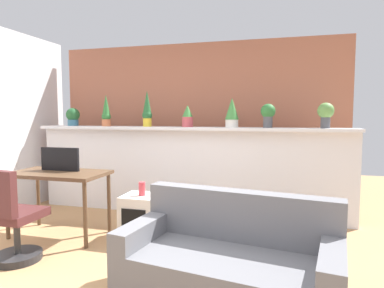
{
  "coord_description": "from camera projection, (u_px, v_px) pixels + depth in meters",
  "views": [
    {
      "loc": [
        1.29,
        -2.46,
        1.4
      ],
      "look_at": [
        0.29,
        1.24,
        1.07
      ],
      "focal_mm": 31.19,
      "sensor_mm": 36.0,
      "label": 1
    }
  ],
  "objects": [
    {
      "name": "ground_plane",
      "position": [
        121.0,
        281.0,
        2.82
      ],
      "size": [
        12.0,
        12.0,
        0.0
      ],
      "primitive_type": "plane",
      "color": "tan"
    },
    {
      "name": "potted_plant_6",
      "position": [
        326.0,
        113.0,
        4.13
      ],
      "size": [
        0.2,
        0.2,
        0.32
      ],
      "color": "#4C4C51",
      "rests_on": "plant_shelf"
    },
    {
      "name": "brick_wall_behind",
      "position": [
        197.0,
        125.0,
        5.21
      ],
      "size": [
        4.46,
        0.1,
        2.5
      ],
      "primitive_type": "cube",
      "color": "#AD664C",
      "rests_on": "ground"
    },
    {
      "name": "potted_plant_2",
      "position": [
        147.0,
        110.0,
        4.71
      ],
      "size": [
        0.14,
        0.14,
        0.51
      ],
      "color": "gold",
      "rests_on": "plant_shelf"
    },
    {
      "name": "tv_monitor",
      "position": [
        60.0,
        159.0,
        3.9
      ],
      "size": [
        0.49,
        0.04,
        0.27
      ],
      "primitive_type": "cube",
      "color": "black",
      "rests_on": "desk"
    },
    {
      "name": "office_chair",
      "position": [
        11.0,
        223.0,
        3.14
      ],
      "size": [
        0.47,
        0.47,
        0.91
      ],
      "color": "#262628",
      "rests_on": "ground"
    },
    {
      "name": "desk",
      "position": [
        59.0,
        179.0,
        3.84
      ],
      "size": [
        1.1,
        0.6,
        0.75
      ],
      "color": "brown",
      "rests_on": "ground"
    },
    {
      "name": "potted_plant_0",
      "position": [
        73.0,
        116.0,
        5.09
      ],
      "size": [
        0.2,
        0.2,
        0.27
      ],
      "color": "#386B84",
      "rests_on": "plant_shelf"
    },
    {
      "name": "plant_shelf",
      "position": [
        185.0,
        128.0,
        4.6
      ],
      "size": [
        4.46,
        0.33,
        0.04
      ],
      "primitive_type": "cube",
      "color": "silver",
      "rests_on": "divider_wall"
    },
    {
      "name": "potted_plant_1",
      "position": [
        106.0,
        112.0,
        4.88
      ],
      "size": [
        0.13,
        0.13,
        0.46
      ],
      "color": "#C66B42",
      "rests_on": "plant_shelf"
    },
    {
      "name": "vase_on_shelf",
      "position": [
        142.0,
        189.0,
        3.74
      ],
      "size": [
        0.07,
        0.07,
        0.15
      ],
      "primitive_type": "cylinder",
      "color": "#CC3D47",
      "rests_on": "side_cube_shelf"
    },
    {
      "name": "potted_plant_4",
      "position": [
        232.0,
        112.0,
        4.41
      ],
      "size": [
        0.18,
        0.18,
        0.39
      ],
      "color": "silver",
      "rests_on": "plant_shelf"
    },
    {
      "name": "divider_wall",
      "position": [
        186.0,
        172.0,
        4.69
      ],
      "size": [
        4.46,
        0.16,
        1.2
      ],
      "primitive_type": "cube",
      "color": "silver",
      "rests_on": "ground"
    },
    {
      "name": "side_cube_shelf",
      "position": [
        141.0,
        217.0,
        3.78
      ],
      "size": [
        0.4,
        0.41,
        0.5
      ],
      "color": "silver",
      "rests_on": "ground"
    },
    {
      "name": "potted_plant_3",
      "position": [
        187.0,
        116.0,
        4.57
      ],
      "size": [
        0.15,
        0.15,
        0.3
      ],
      "color": "#B7474C",
      "rests_on": "plant_shelf"
    },
    {
      "name": "potted_plant_5",
      "position": [
        268.0,
        114.0,
        4.28
      ],
      "size": [
        0.19,
        0.19,
        0.31
      ],
      "color": "#4C4C51",
      "rests_on": "plant_shelf"
    },
    {
      "name": "couch",
      "position": [
        229.0,
        267.0,
        2.46
      ],
      "size": [
        1.66,
        1.0,
        0.8
      ],
      "color": "slate",
      "rests_on": "ground"
    }
  ]
}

